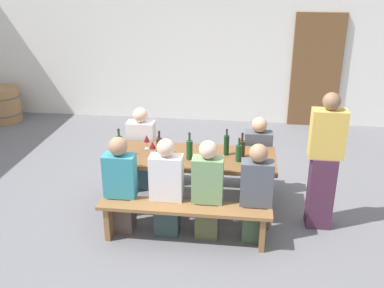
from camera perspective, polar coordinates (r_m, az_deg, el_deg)
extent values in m
plane|color=slate|center=(5.70, 0.00, -8.40)|extent=(24.00, 24.00, 0.00)
cube|color=silver|center=(8.56, 3.06, 13.48)|extent=(14.00, 0.20, 3.20)
cube|color=brown|center=(8.60, 15.67, 9.00)|extent=(0.90, 0.06, 2.10)
cube|color=brown|center=(5.37, 0.00, -1.73)|extent=(2.01, 0.78, 0.05)
cylinder|color=brown|center=(5.43, -10.25, -6.23)|extent=(0.07, 0.07, 0.70)
cylinder|color=brown|center=(5.22, 9.78, -7.45)|extent=(0.07, 0.07, 0.70)
cylinder|color=brown|center=(5.99, -8.45, -3.26)|extent=(0.07, 0.07, 0.70)
cylinder|color=brown|center=(5.80, 9.56, -4.24)|extent=(0.07, 0.07, 0.70)
cube|color=olive|center=(4.89, -1.01, -8.16)|extent=(1.91, 0.30, 0.04)
cube|color=olive|center=(5.19, -10.54, -9.57)|extent=(0.06, 0.24, 0.41)
cube|color=olive|center=(4.98, 9.00, -10.92)|extent=(0.06, 0.24, 0.41)
cube|color=olive|center=(6.11, 0.80, -1.64)|extent=(1.91, 0.30, 0.04)
cube|color=olive|center=(6.35, -6.93, -3.09)|extent=(0.06, 0.24, 0.41)
cube|color=olive|center=(6.18, 8.73, -3.93)|extent=(0.06, 0.24, 0.41)
cylinder|color=#194723|center=(5.20, 6.03, -1.18)|extent=(0.07, 0.07, 0.20)
cylinder|color=#194723|center=(5.14, 6.10, 0.23)|extent=(0.03, 0.03, 0.08)
cylinder|color=black|center=(5.13, 6.12, 0.69)|extent=(0.03, 0.03, 0.01)
cylinder|color=#143319|center=(5.35, 4.45, -0.15)|extent=(0.06, 0.06, 0.25)
cylinder|color=#143319|center=(5.29, 4.50, 1.44)|extent=(0.02, 0.02, 0.07)
cylinder|color=black|center=(5.27, 4.51, 1.86)|extent=(0.02, 0.02, 0.01)
cylinder|color=#332814|center=(5.31, 6.43, -0.65)|extent=(0.08, 0.08, 0.20)
cylinder|color=#332814|center=(5.26, 6.49, 0.84)|extent=(0.03, 0.03, 0.09)
cylinder|color=black|center=(5.24, 6.52, 1.37)|extent=(0.03, 0.03, 0.01)
cylinder|color=#234C2D|center=(5.37, -9.30, -0.29)|extent=(0.08, 0.08, 0.25)
cylinder|color=#234C2D|center=(5.31, -9.41, 1.38)|extent=(0.03, 0.03, 0.09)
cylinder|color=black|center=(5.29, -9.44, 1.87)|extent=(0.03, 0.03, 0.01)
cylinder|color=#332814|center=(5.38, -4.20, -0.28)|extent=(0.07, 0.07, 0.20)
cylinder|color=#332814|center=(5.32, -4.25, 1.13)|extent=(0.03, 0.03, 0.08)
cylinder|color=black|center=(5.31, -4.26, 1.59)|extent=(0.03, 0.03, 0.01)
cylinder|color=#194723|center=(5.22, -0.32, -0.78)|extent=(0.08, 0.08, 0.23)
cylinder|color=#194723|center=(5.15, -0.33, 0.86)|extent=(0.03, 0.03, 0.09)
cylinder|color=black|center=(5.14, -0.33, 1.40)|extent=(0.03, 0.03, 0.01)
cylinder|color=silver|center=(5.58, -5.81, -0.56)|extent=(0.06, 0.06, 0.01)
cylinder|color=silver|center=(5.56, -5.83, -0.11)|extent=(0.01, 0.01, 0.09)
cone|color=maroon|center=(5.53, -5.86, 0.73)|extent=(0.07, 0.07, 0.09)
cylinder|color=silver|center=(5.67, -4.26, -0.14)|extent=(0.06, 0.06, 0.01)
cylinder|color=silver|center=(5.65, -4.27, 0.25)|extent=(0.01, 0.01, 0.08)
cone|color=maroon|center=(5.62, -4.29, 0.98)|extent=(0.07, 0.07, 0.08)
cylinder|color=silver|center=(5.38, -5.05, -1.43)|extent=(0.06, 0.06, 0.01)
cylinder|color=silver|center=(5.36, -5.07, -0.98)|extent=(0.01, 0.01, 0.09)
cone|color=maroon|center=(5.33, -5.10, -0.12)|extent=(0.08, 0.08, 0.09)
cube|color=brown|center=(5.27, -8.93, -8.65)|extent=(0.27, 0.24, 0.45)
cube|color=teal|center=(5.04, -9.25, -4.02)|extent=(0.35, 0.20, 0.50)
sphere|color=#A87A5B|center=(4.90, -9.50, -0.30)|extent=(0.21, 0.21, 0.21)
cube|color=#2D3F3F|center=(5.16, -3.20, -9.12)|extent=(0.27, 0.24, 0.45)
cube|color=silver|center=(4.92, -3.31, -4.32)|extent=(0.36, 0.20, 0.52)
sphere|color=beige|center=(4.77, -3.41, -0.48)|extent=(0.20, 0.20, 0.20)
cube|color=brown|center=(5.10, 1.94, -9.46)|extent=(0.26, 0.24, 0.45)
cube|color=#729966|center=(4.87, 2.02, -4.61)|extent=(0.34, 0.20, 0.52)
sphere|color=beige|center=(4.71, 2.08, -0.73)|extent=(0.20, 0.20, 0.20)
cube|color=#3B563A|center=(5.09, 8.01, -9.77)|extent=(0.26, 0.24, 0.45)
cube|color=#4C515B|center=(4.86, 8.31, -4.99)|extent=(0.35, 0.20, 0.51)
sphere|color=#A87A5B|center=(4.71, 8.55, -1.17)|extent=(0.20, 0.20, 0.20)
cube|color=#395969|center=(6.19, -6.34, -3.57)|extent=(0.27, 0.24, 0.45)
cube|color=silver|center=(5.99, -6.54, 0.55)|extent=(0.36, 0.20, 0.51)
sphere|color=beige|center=(5.87, -6.68, 3.73)|extent=(0.19, 0.19, 0.19)
cube|color=#2C5859|center=(6.04, 8.26, -4.36)|extent=(0.27, 0.24, 0.45)
cube|color=#4C515B|center=(5.85, 8.49, -0.47)|extent=(0.36, 0.20, 0.44)
sphere|color=tan|center=(5.74, 8.67, 2.47)|extent=(0.20, 0.20, 0.20)
cube|color=#4B273E|center=(5.40, 16.19, -5.89)|extent=(0.28, 0.24, 0.88)
cube|color=gold|center=(5.11, 17.05, 1.25)|extent=(0.38, 0.20, 0.55)
sphere|color=#846047|center=(4.99, 17.53, 5.26)|extent=(0.19, 0.19, 0.19)
cylinder|color=#9E7247|center=(9.45, -23.09, 4.71)|extent=(0.66, 0.66, 0.68)
torus|color=#4C4C51|center=(9.40, -23.24, 5.69)|extent=(0.70, 0.70, 0.02)
torus|color=#4C4C51|center=(9.50, -22.94, 3.74)|extent=(0.70, 0.70, 0.02)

